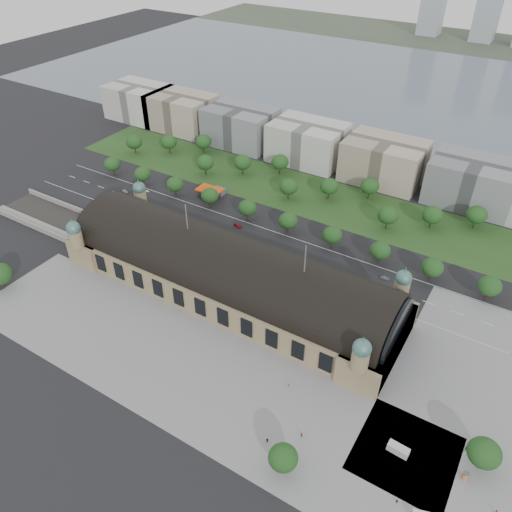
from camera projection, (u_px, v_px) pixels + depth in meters
The scene contains 63 objects.
ground at pixel (229, 291), 216.52m from camera, with size 900.00×900.00×0.00m, color black.
station at pixel (228, 273), 210.37m from camera, with size 150.00×48.40×44.30m.
track_cutting at pixel (52, 221), 260.76m from camera, with size 70.00×24.00×3.10m.
plaza_south at pixel (184, 368), 182.27m from camera, with size 190.00×48.00×0.12m, color gray.
plaza_east at pixel (474, 393), 173.29m from camera, with size 56.00×100.00×0.12m, color gray.
road_slab at pixel (238, 236), 250.87m from camera, with size 260.00×26.00×0.10m, color black.
grass_belt at pixel (298, 192), 286.33m from camera, with size 300.00×45.00×0.10m, color #26481D.
petrol_station at pixel (215, 190), 281.97m from camera, with size 14.00×13.00×5.05m.
lake at pixel (427, 94), 420.05m from camera, with size 700.00×320.00×0.08m, color slate.
far_shore at pixel (479, 43), 556.65m from camera, with size 700.00×120.00×0.14m, color #44513D.
office_0 at pixel (140, 102), 371.53m from camera, with size 45.00×32.00×24.00m, color silver.
office_1 at pixel (182, 112), 354.74m from camera, with size 45.00×32.00×24.00m, color #BBA793.
office_2 at pixel (241, 126), 333.76m from camera, with size 45.00×32.00×24.00m, color gray.
office_3 at pixel (307, 142), 312.77m from camera, with size 45.00×32.00×24.00m, color silver.
office_4 at pixel (384, 161), 291.79m from camera, with size 45.00×32.00×24.00m, color #BBA793.
office_5 at pixel (472, 182), 270.80m from camera, with size 45.00×32.00×24.00m, color gray.
tree_row_0 at pixel (112, 164), 298.64m from camera, with size 9.60×9.60×11.52m.
tree_row_1 at pixel (143, 174), 288.57m from camera, with size 9.60×9.60×11.52m.
tree_row_2 at pixel (175, 184), 278.50m from camera, with size 9.60×9.60×11.52m.
tree_row_3 at pixel (210, 196), 268.42m from camera, with size 9.60×9.60×11.52m.
tree_row_4 at pixel (247, 208), 258.35m from camera, with size 9.60×9.60×11.52m.
tree_row_5 at pixel (288, 221), 248.28m from camera, with size 9.60×9.60×11.52m.
tree_row_6 at pixel (332, 235), 238.20m from camera, with size 9.60×9.60×11.52m.
tree_row_7 at pixel (380, 250), 228.13m from camera, with size 9.60×9.60×11.52m.
tree_row_8 at pixel (433, 267), 218.06m from camera, with size 9.60×9.60×11.52m.
tree_row_9 at pixel (490, 286), 207.99m from camera, with size 9.60×9.60×11.52m.
tree_belt_0 at pixel (134, 142), 322.96m from camera, with size 10.40×10.40×12.48m.
tree_belt_1 at pixel (169, 142), 323.18m from camera, with size 10.40×10.40×12.48m.
tree_belt_2 at pixel (204, 142), 323.40m from camera, with size 10.40×10.40×12.48m.
tree_belt_3 at pixel (205, 162), 299.03m from camera, with size 10.40×10.40×12.48m.
tree_belt_4 at pixel (243, 162), 299.26m from camera, with size 10.40×10.40×12.48m.
tree_belt_5 at pixel (280, 162), 299.48m from camera, with size 10.40×10.40×12.48m.
tree_belt_6 at pixel (289, 187), 275.11m from camera, with size 10.40×10.40×12.48m.
tree_belt_7 at pixel (329, 186), 275.33m from camera, with size 10.40×10.40×12.48m.
tree_belt_8 at pixel (370, 186), 275.55m from camera, with size 10.40×10.40×12.48m.
tree_belt_9 at pixel (388, 215), 251.19m from camera, with size 10.40×10.40×12.48m.
tree_belt_10 at pixel (432, 215), 251.41m from camera, with size 10.40×10.40×12.48m.
tree_belt_11 at pixel (477, 215), 251.63m from camera, with size 10.40×10.40×12.48m.
tree_plaza_ne at pixel (484, 453), 146.79m from camera, with size 10.00×10.00×11.69m.
tree_plaza_s at pixel (283, 458), 146.29m from camera, with size 9.00×9.00×10.64m.
traffic_car_0 at pixel (109, 202), 276.50m from camera, with size 1.58×3.94×1.34m, color #BEBEC0.
traffic_car_1 at pixel (125, 191), 285.88m from camera, with size 1.36×3.90×1.28m, color gray.
traffic_car_3 at pixel (238, 226), 256.85m from camera, with size 1.92×4.71×1.37m, color maroon.
traffic_car_4 at pixel (260, 246), 242.32m from camera, with size 1.68×4.19×1.43m, color #1B1947.
traffic_car_5 at pixel (385, 278), 222.81m from camera, with size 1.38×3.96×1.30m, color #56575D.
parked_car_0 at pixel (126, 216), 263.98m from camera, with size 1.62×4.63×1.53m, color black.
parked_car_1 at pixel (163, 225), 257.56m from camera, with size 2.25×4.88×1.36m, color maroon.
parked_car_2 at pixel (156, 222), 259.62m from camera, with size 1.95×4.79×1.39m, color #1A1947.
parked_car_3 at pixel (164, 231), 253.11m from camera, with size 1.69×4.19×1.43m, color #595C61.
parked_car_4 at pixel (183, 238), 248.10m from camera, with size 1.35×3.86×1.27m, color #B9B9BB.
parked_car_5 at pixel (174, 229), 254.40m from camera, with size 2.20×4.77×1.33m, color #92959A.
parked_car_6 at pixel (222, 253), 237.97m from camera, with size 2.09×5.14×1.49m, color black.
bus_west at pixel (262, 257), 233.89m from camera, with size 2.71×11.59×3.23m, color #C84020.
bus_mid at pixel (270, 258), 233.56m from camera, with size 2.58×11.04×3.08m, color silver.
bus_east at pixel (309, 274), 223.56m from camera, with size 2.72×11.64×3.24m, color silver.
van_east at pixel (397, 449), 154.47m from camera, with size 6.86×3.14×2.90m.
advertising_column at pixel (465, 476), 146.95m from camera, with size 1.83×1.83×3.47m.
pedestrian_0 at pixel (289, 386), 174.68m from camera, with size 0.78×0.45×1.60m, color gray.
pedestrian_1 at pixel (302, 435), 158.85m from camera, with size 0.71×0.47×1.95m, color gray.
pedestrian_2 at pixel (466, 448), 155.39m from camera, with size 0.77×0.45×1.59m, color gray.
pedestrian_3 at pixel (397, 501), 141.93m from camera, with size 0.99×0.48×1.70m, color gray.
pedestrian_4 at pixel (267, 441), 157.36m from camera, with size 1.15×0.50×1.77m, color gray.
pedestrian_5 at pixel (496, 512), 139.50m from camera, with size 0.84×0.48×1.73m, color gray.
Camera 1 is at (96.06, -133.90, 141.76)m, focal length 35.00 mm.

